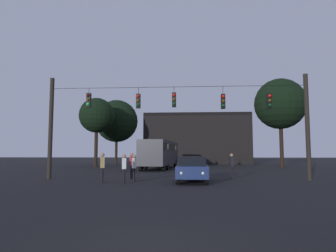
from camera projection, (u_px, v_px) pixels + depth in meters
ground_plane at (180, 170)px, 29.93m from camera, size 168.00×168.00×0.00m
overhead_signal_span at (176, 118)px, 19.71m from camera, size 17.13×0.44×6.83m
city_bus at (160, 152)px, 32.92m from camera, size 3.49×11.18×3.00m
car_near_right at (193, 169)px, 18.15m from camera, size 1.93×4.38×1.52m
pedestrian_crossing_left at (102, 166)px, 17.62m from camera, size 0.34×0.42×1.75m
pedestrian_crossing_center at (132, 164)px, 20.33m from camera, size 0.27×0.38×1.74m
pedestrian_crossing_right at (124, 167)px, 17.16m from camera, size 0.31×0.40×1.67m
pedestrian_near_bus at (232, 165)px, 19.95m from camera, size 0.27×0.38×1.70m
pedestrian_trailing at (134, 166)px, 18.49m from camera, size 0.30×0.40×1.63m
corner_building at (197, 139)px, 49.41m from camera, size 16.53×8.10×7.93m
tree_left_silhouette at (97, 116)px, 38.53m from camera, size 4.48×4.48×8.79m
tree_behind_building at (117, 121)px, 44.64m from camera, size 6.27×6.27×9.59m
tree_right_far at (280, 104)px, 35.82m from camera, size 6.04×6.04×10.59m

